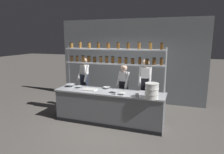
% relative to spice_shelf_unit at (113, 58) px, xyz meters
% --- Properties ---
extents(ground_plane, '(40.00, 40.00, 0.00)m').
position_rel_spice_shelf_unit_xyz_m(ground_plane, '(0.00, -0.33, -1.81)').
color(ground_plane, '#5B5651').
extents(back_wall, '(5.48, 0.12, 3.05)m').
position_rel_spice_shelf_unit_xyz_m(back_wall, '(0.00, 1.88, -0.28)').
color(back_wall, gray).
rests_on(back_wall, ground_plane).
extents(prep_counter, '(3.08, 0.76, 0.92)m').
position_rel_spice_shelf_unit_xyz_m(prep_counter, '(0.00, -0.33, -1.35)').
color(prep_counter, slate).
rests_on(prep_counter, ground_plane).
extents(spice_shelf_unit, '(2.96, 0.28, 2.27)m').
position_rel_spice_shelf_unit_xyz_m(spice_shelf_unit, '(0.00, 0.00, 0.00)').
color(spice_shelf_unit, '#ADAFB5').
rests_on(spice_shelf_unit, ground_plane).
extents(chef_left, '(0.41, 0.34, 1.75)m').
position_rel_spice_shelf_unit_xyz_m(chef_left, '(-1.13, 0.38, -0.79)').
color(chef_left, black).
rests_on(chef_left, ground_plane).
extents(chef_center, '(0.41, 0.34, 1.59)m').
position_rel_spice_shelf_unit_xyz_m(chef_center, '(0.23, 0.30, -0.90)').
color(chef_center, black).
rests_on(chef_center, ground_plane).
extents(chef_right, '(0.37, 0.31, 1.76)m').
position_rel_spice_shelf_unit_xyz_m(chef_right, '(0.87, 0.37, -0.78)').
color(chef_right, black).
rests_on(chef_right, ground_plane).
extents(container_stack, '(0.34, 0.34, 0.38)m').
position_rel_spice_shelf_unit_xyz_m(container_stack, '(1.21, -0.63, -0.70)').
color(container_stack, white).
rests_on(container_stack, prep_counter).
extents(cutting_board, '(0.40, 0.26, 0.02)m').
position_rel_spice_shelf_unit_xyz_m(cutting_board, '(-0.57, -0.39, -0.88)').
color(cutting_board, silver).
rests_on(cutting_board, prep_counter).
extents(prep_bowl_near_left, '(0.19, 0.19, 0.05)m').
position_rel_spice_shelf_unit_xyz_m(prep_bowl_near_left, '(0.45, -0.55, -0.87)').
color(prep_bowl_near_left, silver).
rests_on(prep_bowl_near_left, prep_counter).
extents(prep_bowl_center_front, '(0.21, 0.21, 0.06)m').
position_rel_spice_shelf_unit_xyz_m(prep_bowl_center_front, '(-0.15, -0.10, -0.86)').
color(prep_bowl_center_front, white).
rests_on(prep_bowl_center_front, prep_counter).
extents(prep_bowl_center_back, '(0.21, 0.21, 0.06)m').
position_rel_spice_shelf_unit_xyz_m(prep_bowl_center_back, '(0.19, -0.43, -0.86)').
color(prep_bowl_center_back, '#B2B7BC').
rests_on(prep_bowl_center_back, prep_counter).
extents(prep_bowl_near_right, '(0.28, 0.28, 0.08)m').
position_rel_spice_shelf_unit_xyz_m(prep_bowl_near_right, '(-1.29, -0.22, -0.85)').
color(prep_bowl_near_right, silver).
rests_on(prep_bowl_near_right, prep_counter).
extents(prep_bowl_far_left, '(0.20, 0.20, 0.05)m').
position_rel_spice_shelf_unit_xyz_m(prep_bowl_far_left, '(-0.97, -0.27, -0.86)').
color(prep_bowl_far_left, silver).
rests_on(prep_bowl_far_left, prep_counter).
extents(serving_cup_front, '(0.07, 0.07, 0.09)m').
position_rel_spice_shelf_unit_xyz_m(serving_cup_front, '(0.28, -0.62, -0.84)').
color(serving_cup_front, '#B2B7BC').
rests_on(serving_cup_front, prep_counter).
extents(serving_cup_by_board, '(0.09, 0.09, 0.10)m').
position_rel_spice_shelf_unit_xyz_m(serving_cup_by_board, '(0.86, -0.64, -0.84)').
color(serving_cup_by_board, '#B2B7BC').
rests_on(serving_cup_by_board, prep_counter).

